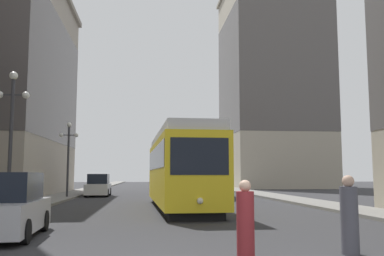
% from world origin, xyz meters
% --- Properties ---
extents(sidewalk_left, '(2.55, 120.00, 0.15)m').
position_xyz_m(sidewalk_left, '(-8.27, 40.00, 0.07)').
color(sidewalk_left, gray).
rests_on(sidewalk_left, ground).
extents(sidewalk_right, '(2.55, 120.00, 0.15)m').
position_xyz_m(sidewalk_right, '(8.27, 40.00, 0.07)').
color(sidewalk_right, gray).
rests_on(sidewalk_right, ground).
extents(streetcar, '(3.09, 13.17, 3.89)m').
position_xyz_m(streetcar, '(-0.01, 14.94, 2.10)').
color(streetcar, black).
rests_on(streetcar, ground).
extents(transit_bus, '(2.86, 11.40, 3.45)m').
position_xyz_m(transit_bus, '(3.11, 28.33, 1.95)').
color(transit_bus, black).
rests_on(transit_bus, ground).
extents(parked_car_left_near, '(1.95, 4.66, 1.82)m').
position_xyz_m(parked_car_left_near, '(-5.69, 28.73, 0.84)').
color(parked_car_left_near, black).
rests_on(parked_car_left_near, ground).
extents(parked_car_left_mid, '(2.05, 4.29, 1.82)m').
position_xyz_m(parked_car_left_mid, '(-5.69, 5.35, 0.84)').
color(parked_car_left_mid, black).
rests_on(parked_car_left_mid, ground).
extents(pedestrian_crossing_near, '(0.39, 0.39, 1.74)m').
position_xyz_m(pedestrian_crossing_near, '(2.77, 1.90, 0.81)').
color(pedestrian_crossing_near, '#4C4C56').
rests_on(pedestrian_crossing_near, ground).
extents(pedestrian_crossing_far, '(0.37, 0.37, 1.65)m').
position_xyz_m(pedestrian_crossing_far, '(0.31, 1.48, 0.77)').
color(pedestrian_crossing_far, maroon).
rests_on(pedestrian_crossing_far, ground).
extents(lamp_post_left_near, '(1.41, 0.36, 6.11)m').
position_xyz_m(lamp_post_left_near, '(-7.59, 11.71, 4.11)').
color(lamp_post_left_near, '#333338').
rests_on(lamp_post_left_near, sidewalk_left).
extents(lamp_post_left_far, '(1.41, 0.36, 5.53)m').
position_xyz_m(lamp_post_left_far, '(-7.59, 25.33, 3.78)').
color(lamp_post_left_far, '#333338').
rests_on(lamp_post_left_far, sidewalk_left).
extents(building_right_midblock, '(13.49, 15.58, 29.09)m').
position_xyz_m(building_right_midblock, '(15.99, 51.10, 15.00)').
color(building_right_midblock, '#B2A893').
rests_on(building_right_midblock, ground).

